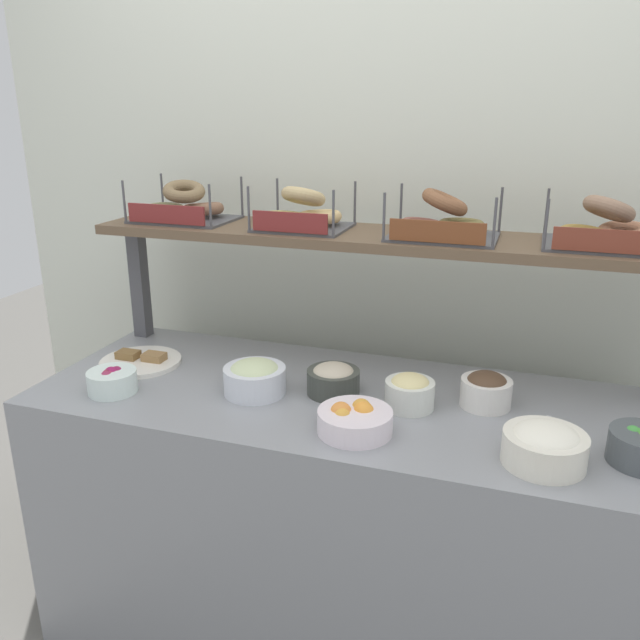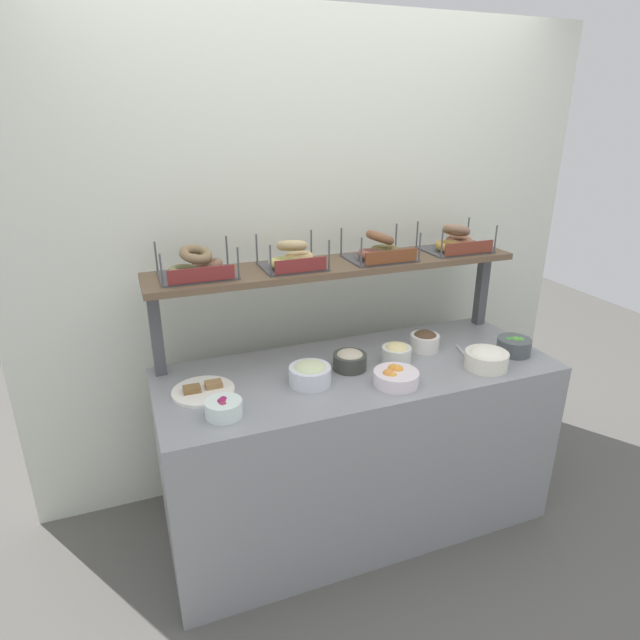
{
  "view_description": "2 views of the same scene",
  "coord_description": "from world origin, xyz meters",
  "views": [
    {
      "loc": [
        0.48,
        -1.64,
        1.66
      ],
      "look_at": [
        -0.09,
        0.04,
        1.06
      ],
      "focal_mm": 36.43,
      "sensor_mm": 36.0,
      "label": 1
    },
    {
      "loc": [
        -0.95,
        -1.97,
        1.94
      ],
      "look_at": [
        -0.16,
        0.08,
        1.08
      ],
      "focal_mm": 29.83,
      "sensor_mm": 36.0,
      "label": 2
    }
  ],
  "objects": [
    {
      "name": "serving_plate_white",
      "position": [
        -0.7,
        0.02,
        0.86
      ],
      "size": [
        0.26,
        0.26,
        0.04
      ],
      "color": "white",
      "rests_on": "deli_counter"
    },
    {
      "name": "bagel_basket_poppy",
      "position": [
        -0.65,
        0.28,
        1.33
      ],
      "size": [
        0.32,
        0.26,
        0.14
      ],
      "color": "#4C4C51",
      "rests_on": "upper_shelf"
    },
    {
      "name": "bagel_basket_everything",
      "position": [
        0.65,
        0.27,
        1.33
      ],
      "size": [
        0.32,
        0.26,
        0.15
      ],
      "color": "#4C4C51",
      "rests_on": "upper_shelf"
    },
    {
      "name": "bowl_chocolate_spread",
      "position": [
        0.39,
        0.07,
        0.9
      ],
      "size": [
        0.14,
        0.14,
        0.1
      ],
      "color": "white",
      "rests_on": "deli_counter"
    },
    {
      "name": "deli_counter",
      "position": [
        0.0,
        0.0,
        0.42
      ],
      "size": [
        1.82,
        0.7,
        0.85
      ],
      "primitive_type": "cube",
      "color": "gray",
      "rests_on": "ground_plane"
    },
    {
      "name": "bowl_tuna_salad",
      "position": [
        -0.04,
        0.01,
        0.89
      ],
      "size": [
        0.15,
        0.15,
        0.09
      ],
      "color": "#3C403A",
      "rests_on": "deli_counter"
    },
    {
      "name": "bowl_scallion_spread",
      "position": [
        -0.26,
        -0.06,
        0.9
      ],
      "size": [
        0.18,
        0.18,
        0.1
      ],
      "color": "white",
      "rests_on": "deli_counter"
    },
    {
      "name": "bagel_basket_cinnamon_raisin",
      "position": [
        0.21,
        0.25,
        1.33
      ],
      "size": [
        0.31,
        0.24,
        0.15
      ],
      "color": "#4C4C51",
      "rests_on": "upper_shelf"
    },
    {
      "name": "upper_shelf",
      "position": [
        0.0,
        0.27,
        1.26
      ],
      "size": [
        1.78,
        0.32,
        0.03
      ],
      "primitive_type": "cube",
      "color": "brown",
      "rests_on": "shelf_riser_left"
    },
    {
      "name": "back_wall",
      "position": [
        0.0,
        0.55,
        1.2
      ],
      "size": [
        3.02,
        0.06,
        2.4
      ],
      "primitive_type": "cube",
      "color": "silver",
      "rests_on": "ground_plane"
    },
    {
      "name": "bowl_cream_cheese",
      "position": [
        0.54,
        -0.2,
        0.9
      ],
      "size": [
        0.2,
        0.2,
        0.1
      ],
      "color": "white",
      "rests_on": "deli_counter"
    },
    {
      "name": "bowl_veggie_mix",
      "position": [
        0.76,
        -0.12,
        0.89
      ],
      "size": [
        0.16,
        0.16,
        0.09
      ],
      "color": "#4C5357",
      "rests_on": "deli_counter"
    },
    {
      "name": "bowl_beet_salad",
      "position": [
        -0.66,
        -0.19,
        0.89
      ],
      "size": [
        0.14,
        0.14,
        0.08
      ],
      "color": "white",
      "rests_on": "deli_counter"
    },
    {
      "name": "bowl_fruit_salad",
      "position": [
        0.08,
        -0.19,
        0.88
      ],
      "size": [
        0.19,
        0.19,
        0.08
      ],
      "color": "white",
      "rests_on": "deli_counter"
    },
    {
      "name": "shelf_riser_right",
      "position": [
        0.85,
        0.27,
        1.05
      ],
      "size": [
        0.05,
        0.05,
        0.4
      ],
      "primitive_type": "cube",
      "color": "#4C4C51",
      "rests_on": "deli_counter"
    },
    {
      "name": "bagel_basket_plain",
      "position": [
        -0.23,
        0.26,
        1.33
      ],
      "size": [
        0.28,
        0.26,
        0.14
      ],
      "color": "#4C4C51",
      "rests_on": "upper_shelf"
    },
    {
      "name": "serving_spoon_near_plate",
      "position": [
        0.53,
        -0.07,
        0.86
      ],
      "size": [
        0.07,
        0.17,
        0.01
      ],
      "color": "#B7B7BC",
      "rests_on": "deli_counter"
    },
    {
      "name": "bowl_egg_salad",
      "position": [
        0.19,
        -0.01,
        0.9
      ],
      "size": [
        0.14,
        0.14,
        0.1
      ],
      "color": "silver",
      "rests_on": "deli_counter"
    },
    {
      "name": "shelf_riser_left",
      "position": [
        -0.85,
        0.27,
        1.05
      ],
      "size": [
        0.05,
        0.05,
        0.4
      ],
      "primitive_type": "cube",
      "color": "#4C4C51",
      "rests_on": "deli_counter"
    },
    {
      "name": "ground_plane",
      "position": [
        0.0,
        0.0,
        0.0
      ],
      "size": [
        8.0,
        8.0,
        0.0
      ],
      "primitive_type": "plane",
      "color": "#595651"
    }
  ]
}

